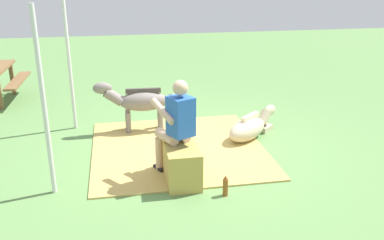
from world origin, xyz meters
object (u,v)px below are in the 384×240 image
Objects in this scene: soda_bottle at (225,186)px; tent_pole_right at (69,63)px; pony_standing at (138,102)px; pony_lying at (250,127)px; hay_bale at (182,164)px; tent_pole_left at (44,105)px; person_seated at (176,123)px.

soda_bottle is 3.62m from tent_pole_right.
pony_standing is 1.13× the size of pony_lying.
hay_bale reaches higher than pony_lying.
hay_bale is 0.56× the size of pony_standing.
pony_standing is at bearing 20.86° from soda_bottle.
pony_standing is 2.62m from soda_bottle.
tent_pole_left reaches higher than soda_bottle.
hay_bale is 2.01m from pony_standing.
soda_bottle is 0.12× the size of tent_pole_right.
pony_standing is at bearing -32.27° from tent_pole_left.
soda_bottle is (-2.42, -0.92, -0.41)m from pony_standing.
person_seated is at bearing 17.44° from hay_bale.
pony_standing reaches higher than soda_bottle.
pony_lying is 0.51× the size of tent_pole_right.
pony_standing is 2.37m from tent_pole_left.
tent_pole_left reaches higher than pony_standing.
pony_lying is at bearing -109.03° from tent_pole_right.
tent_pole_left is (-0.15, 1.61, 0.40)m from person_seated.
tent_pole_right is at bearing 33.88° from hay_bale.
tent_pole_right is at bearing -2.52° from tent_pole_left.
pony_standing is (1.78, 0.39, -0.23)m from person_seated.
pony_lying is at bearing -109.19° from pony_standing.
hay_bale is 0.69m from soda_bottle.
soda_bottle is 2.43m from tent_pole_left.
pony_lying is 2.00m from soda_bottle.
person_seated reaches higher than pony_lying.
tent_pole_left is at bearing 147.73° from pony_standing.
hay_bale is 0.54× the size of person_seated.
tent_pole_right is (2.80, 2.04, 1.04)m from soda_bottle.
soda_bottle is at bearing -102.67° from tent_pole_left.
pony_standing is at bearing -108.77° from tent_pole_right.
tent_pole_right reaches higher than soda_bottle.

